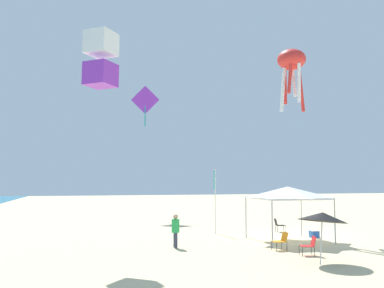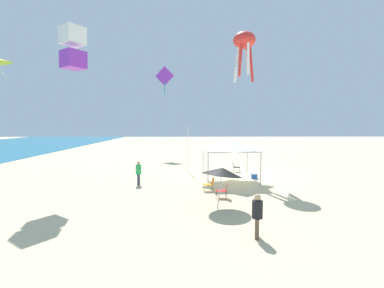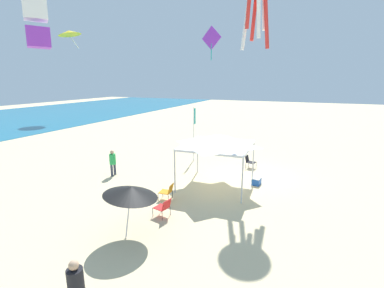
% 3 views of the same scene
% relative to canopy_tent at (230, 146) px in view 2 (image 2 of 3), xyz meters
% --- Properties ---
extents(ground, '(120.00, 120.00, 0.10)m').
position_rel_canopy_tent_xyz_m(ground, '(2.41, -1.51, -2.56)').
color(ground, beige).
extents(canopy_tent, '(3.59, 3.60, 2.85)m').
position_rel_canopy_tent_xyz_m(canopy_tent, '(0.00, 0.00, 0.00)').
color(canopy_tent, '#B7B7BC').
rests_on(canopy_tent, ground).
extents(beach_umbrella, '(1.97, 1.96, 2.16)m').
position_rel_canopy_tent_xyz_m(beach_umbrella, '(-5.89, 1.26, -0.72)').
color(beach_umbrella, silver).
rests_on(beach_umbrella, ground).
extents(folding_chair_left_of_tent, '(0.58, 0.67, 0.82)m').
position_rel_canopy_tent_xyz_m(folding_chair_left_of_tent, '(-2.66, 1.58, -2.04)').
color(folding_chair_left_of_tent, black).
rests_on(folding_chair_left_of_tent, ground).
extents(folding_chair_facing_ocean, '(0.62, 0.70, 0.82)m').
position_rel_canopy_tent_xyz_m(folding_chair_facing_ocean, '(3.70, -1.07, -2.04)').
color(folding_chair_facing_ocean, black).
rests_on(folding_chair_facing_ocean, ground).
extents(folding_chair_right_of_tent, '(0.64, 0.72, 0.82)m').
position_rel_canopy_tent_xyz_m(folding_chair_right_of_tent, '(-4.17, 0.95, -2.04)').
color(folding_chair_right_of_tent, black).
rests_on(folding_chair_right_of_tent, ground).
extents(cooler_box, '(0.66, 0.48, 0.40)m').
position_rel_canopy_tent_xyz_m(cooler_box, '(1.02, -2.00, -2.31)').
color(cooler_box, blue).
rests_on(cooler_box, ground).
extents(banner_flag, '(0.36, 0.06, 3.82)m').
position_rel_canopy_tent_xyz_m(banner_flag, '(3.85, 2.93, -0.22)').
color(banner_flag, silver).
rests_on(banner_flag, ground).
extents(person_beachcomber, '(0.42, 0.38, 1.58)m').
position_rel_canopy_tent_xyz_m(person_beachcomber, '(-0.95, 6.19, -1.58)').
color(person_beachcomber, '#33384C').
rests_on(person_beachcomber, ground).
extents(person_near_umbrella, '(0.42, 0.38, 1.60)m').
position_rel_canopy_tent_xyz_m(person_near_umbrella, '(-9.29, 0.43, -1.57)').
color(person_near_umbrella, brown).
rests_on(person_near_umbrella, ground).
extents(kite_diamond_purple, '(0.63, 2.41, 3.53)m').
position_rel_canopy_tent_xyz_m(kite_diamond_purple, '(15.74, 5.88, 7.39)').
color(kite_diamond_purple, purple).
extents(kite_octopus_red, '(1.68, 1.68, 3.73)m').
position_rel_canopy_tent_xyz_m(kite_octopus_red, '(2.03, -1.32, 7.61)').
color(kite_octopus_red, red).
extents(kite_box_white, '(1.65, 1.64, 2.48)m').
position_rel_canopy_tent_xyz_m(kite_box_white, '(-2.02, 9.80, 6.09)').
color(kite_box_white, white).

